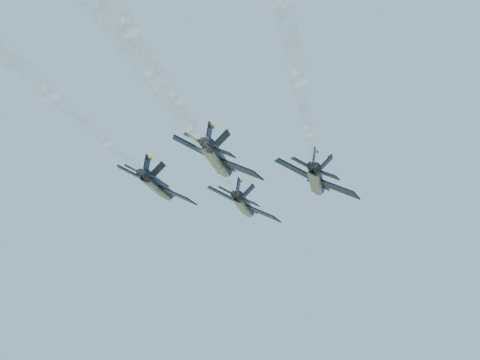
% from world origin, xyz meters
% --- Properties ---
extents(jet_lead, '(10.98, 15.74, 5.53)m').
position_xyz_m(jet_lead, '(-3.01, 14.60, 96.71)').
color(jet_lead, black).
extents(jet_left, '(10.98, 15.74, 5.53)m').
position_xyz_m(jet_left, '(-11.68, 1.92, 96.71)').
color(jet_left, black).
extents(jet_right, '(10.98, 15.74, 5.53)m').
position_xyz_m(jet_right, '(9.29, 4.41, 96.71)').
color(jet_right, black).
extents(jet_slot, '(10.98, 15.74, 5.53)m').
position_xyz_m(jet_slot, '(-0.68, -7.16, 96.71)').
color(jet_slot, black).
extents(smoke_trail_lead, '(9.23, 60.42, 2.61)m').
position_xyz_m(smoke_trail_lead, '(2.65, -31.40, 96.74)').
color(smoke_trail_lead, white).
extents(smoke_trail_left, '(9.23, 60.42, 2.61)m').
position_xyz_m(smoke_trail_left, '(-6.02, -44.07, 96.74)').
color(smoke_trail_left, white).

